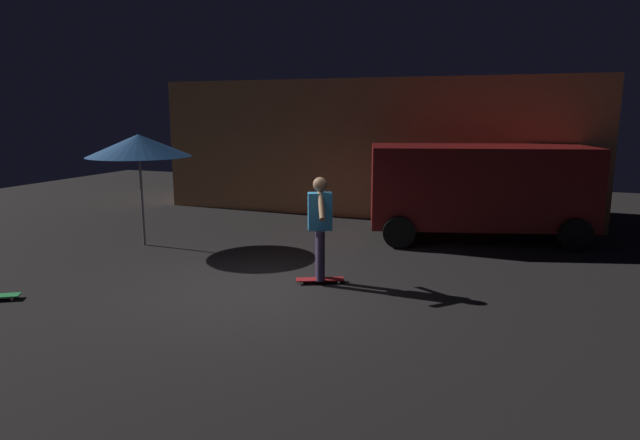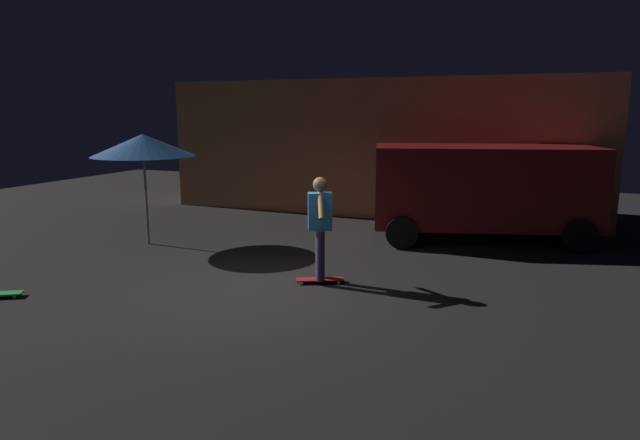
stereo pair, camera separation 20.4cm
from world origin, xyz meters
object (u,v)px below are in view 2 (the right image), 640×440
at_px(parked_van, 483,187).
at_px(skater, 320,221).
at_px(patio_umbrella, 143,145).
at_px(skateboard_ridden, 320,280).

height_order(parked_van, skater, parked_van).
distance_m(patio_umbrella, skateboard_ridden, 4.96).
height_order(patio_umbrella, skateboard_ridden, patio_umbrella).
relative_size(patio_umbrella, skateboard_ridden, 2.91).
distance_m(parked_van, patio_umbrella, 7.21).
distance_m(skateboard_ridden, skater, 0.98).
height_order(parked_van, skateboard_ridden, parked_van).
distance_m(parked_van, skateboard_ridden, 4.85).
relative_size(parked_van, skater, 2.96).
xyz_separation_m(skateboard_ridden, skater, (-0.00, -0.00, 0.98)).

